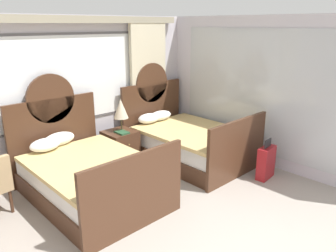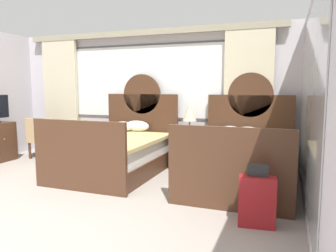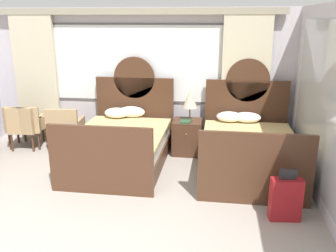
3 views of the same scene
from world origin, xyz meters
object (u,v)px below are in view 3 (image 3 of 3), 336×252
object	(u,v)px
book_on_nightstand	(185,121)
armchair_by_window_left	(65,126)
bed_near_mirror	(248,150)
armchair_by_window_centre	(25,124)
bed_near_window	(122,144)
nightstand_between_beds	(187,137)
armchair_by_window_right	(26,124)
table_lamp_on_nightstand	(190,99)
suitcase_on_floor	(286,199)

from	to	relation	value
book_on_nightstand	armchair_by_window_left	size ratio (longest dim) A/B	0.30
bed_near_mirror	armchair_by_window_centre	distance (m)	4.34
bed_near_mirror	armchair_by_window_left	distance (m)	3.50
bed_near_window	armchair_by_window_left	size ratio (longest dim) A/B	2.59
bed_near_mirror	nightstand_between_beds	distance (m)	1.29
bed_near_window	armchair_by_window_right	xyz separation A→B (m)	(-2.10, 0.54, 0.11)
bed_near_window	book_on_nightstand	world-z (taller)	bed_near_window
table_lamp_on_nightstand	suitcase_on_floor	world-z (taller)	table_lamp_on_nightstand
suitcase_on_floor	nightstand_between_beds	bearing A→B (deg)	123.63
armchair_by_window_centre	armchair_by_window_left	bearing A→B (deg)	0.01
bed_near_mirror	armchair_by_window_left	world-z (taller)	bed_near_mirror
book_on_nightstand	armchair_by_window_right	bearing A→B (deg)	-179.05
bed_near_mirror	book_on_nightstand	bearing A→B (deg)	151.86
table_lamp_on_nightstand	armchair_by_window_centre	size ratio (longest dim) A/B	0.70
bed_near_mirror	book_on_nightstand	world-z (taller)	bed_near_mirror
armchair_by_window_left	bed_near_mirror	bearing A→B (deg)	-8.89
bed_near_window	bed_near_mirror	distance (m)	2.18
bed_near_window	bed_near_mirror	world-z (taller)	same
bed_near_window	bed_near_mirror	bearing A→B (deg)	0.01
armchair_by_window_right	nightstand_between_beds	bearing A→B (deg)	2.87
armchair_by_window_right	table_lamp_on_nightstand	bearing A→B (deg)	2.66
book_on_nightstand	armchair_by_window_left	distance (m)	2.35
armchair_by_window_centre	armchair_by_window_right	distance (m)	0.02
armchair_by_window_right	suitcase_on_floor	size ratio (longest dim) A/B	1.23
bed_near_mirror	book_on_nightstand	size ratio (longest dim) A/B	8.65
table_lamp_on_nightstand	armchair_by_window_left	xyz separation A→B (m)	(-2.41, -0.15, -0.59)
suitcase_on_floor	table_lamp_on_nightstand	bearing A→B (deg)	123.01
bed_near_window	suitcase_on_floor	bearing A→B (deg)	-30.25
book_on_nightstand	armchair_by_window_centre	bearing A→B (deg)	-178.99
armchair_by_window_centre	suitcase_on_floor	bearing A→B (deg)	-23.48
bed_near_window	table_lamp_on_nightstand	world-z (taller)	bed_near_window
bed_near_window	armchair_by_window_left	bearing A→B (deg)	157.01
book_on_nightstand	armchair_by_window_right	world-z (taller)	armchair_by_window_right
suitcase_on_floor	bed_near_window	bearing A→B (deg)	149.75
table_lamp_on_nightstand	suitcase_on_floor	distance (m)	2.72
nightstand_between_beds	armchair_by_window_right	bearing A→B (deg)	-177.13
armchair_by_window_left	nightstand_between_beds	bearing A→B (deg)	3.95
suitcase_on_floor	book_on_nightstand	bearing A→B (deg)	125.52
armchair_by_window_left	armchair_by_window_right	bearing A→B (deg)	179.79
table_lamp_on_nightstand	bed_near_mirror	bearing A→B (deg)	-33.60
nightstand_between_beds	armchair_by_window_left	size ratio (longest dim) A/B	0.75
bed_near_window	bed_near_mirror	size ratio (longest dim) A/B	1.00
armchair_by_window_left	suitcase_on_floor	world-z (taller)	armchair_by_window_left
book_on_nightstand	armchair_by_window_left	xyz separation A→B (m)	(-2.34, -0.06, -0.18)
armchair_by_window_right	suitcase_on_floor	world-z (taller)	armchair_by_window_right
armchair_by_window_centre	bed_near_window	bearing A→B (deg)	-14.32
book_on_nightstand	armchair_by_window_right	distance (m)	3.17
nightstand_between_beds	table_lamp_on_nightstand	size ratio (longest dim) A/B	1.07
bed_near_window	armchair_by_window_right	size ratio (longest dim) A/B	2.59
bed_near_mirror	table_lamp_on_nightstand	size ratio (longest dim) A/B	3.70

